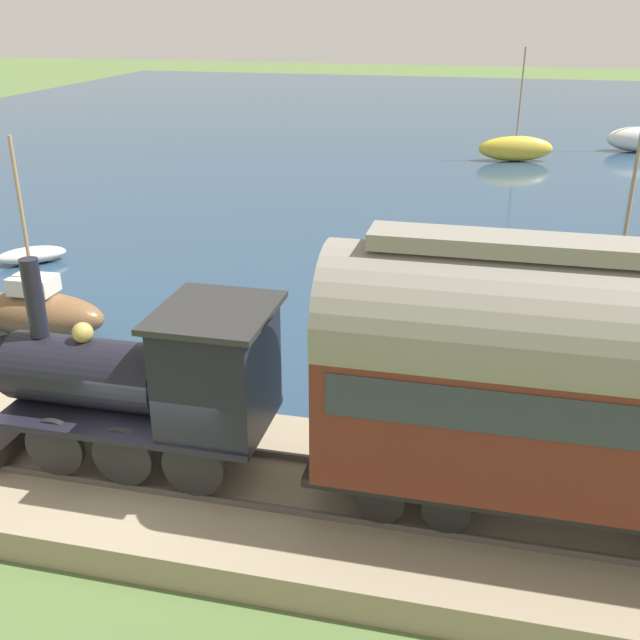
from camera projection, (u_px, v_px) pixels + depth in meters
ground_plane at (170, 507)px, 13.29m from camera, size 200.00×200.00×0.00m
harbor_water at (424, 130)px, 51.69m from camera, size 80.00×80.00×0.01m
rail_embankment at (177, 482)px, 13.50m from camera, size 4.52×56.00×0.69m
steam_locomotive at (155, 377)px, 12.71m from camera, size 2.12×5.20×3.65m
passenger_coach at (587, 378)px, 10.95m from camera, size 2.34×8.17×4.58m
sailboat_brown at (38, 312)px, 19.81m from camera, size 1.41×3.79×5.29m
sailboat_yellow at (516, 148)px, 41.57m from camera, size 1.88×4.23×6.03m
sailboat_white at (639, 139)px, 44.13m from camera, size 1.57×3.70×7.78m
sailboat_green at (613, 308)px, 20.24m from camera, size 2.63×6.45×6.24m
rowboat_mid_harbor at (32, 255)px, 25.50m from camera, size 2.08×2.31×0.56m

